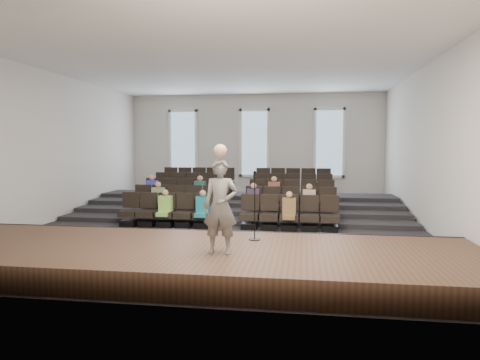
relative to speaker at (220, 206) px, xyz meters
name	(u,v)px	position (x,y,z in m)	size (l,w,h in m)	color
ground	(229,226)	(-0.80, 5.48, -1.39)	(14.00, 14.00, 0.00)	black
ceiling	(229,66)	(-0.80, 5.48, 3.62)	(12.00, 14.00, 0.02)	white
wall_back	(255,147)	(-0.80, 12.50, 1.11)	(12.00, 0.04, 5.00)	silver
wall_front	(150,148)	(-0.80, -1.54, 1.11)	(12.00, 0.04, 5.00)	silver
wall_left	(53,147)	(-6.82, 5.48, 1.11)	(0.04, 14.00, 5.00)	silver
wall_right	(430,147)	(5.22, 5.48, 1.11)	(0.04, 14.00, 5.00)	silver
stage	(185,259)	(-0.80, 0.38, -1.14)	(11.80, 3.60, 0.50)	#492E1F
stage_lip	(205,240)	(-0.80, 2.15, -1.14)	(11.80, 0.06, 0.52)	black
risers	(243,206)	(-0.80, 8.65, -1.20)	(11.80, 4.80, 0.60)	black
seating_rows	(237,199)	(-0.80, 7.02, -0.71)	(6.80, 4.70, 1.67)	black
windows	(254,143)	(-0.80, 12.43, 1.31)	(8.44, 0.10, 3.24)	white
audience	(221,198)	(-1.15, 5.93, -0.56)	(6.05, 2.64, 1.10)	#8ED856
speaker	(220,206)	(0.00, 0.00, 0.00)	(0.65, 0.43, 1.78)	#63615E
mic_stand	(255,219)	(0.51, 1.24, -0.44)	(0.25, 0.25, 1.50)	black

